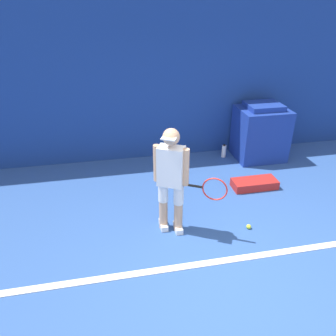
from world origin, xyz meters
name	(u,v)px	position (x,y,z in m)	size (l,w,h in m)	color
ground_plane	(240,286)	(0.00, 0.00, 0.00)	(24.00, 24.00, 0.00)	#2D5193
back_wall	(175,78)	(0.00, 3.66, 1.58)	(24.00, 0.10, 3.15)	navy
court_baseline	(228,260)	(0.00, 0.41, 0.01)	(21.60, 0.10, 0.01)	white
tennis_player	(172,178)	(-0.57, 1.18, 0.85)	(0.89, 0.54, 1.54)	tan
tennis_ball	(249,227)	(0.52, 0.97, 0.03)	(0.07, 0.07, 0.07)	#D1E533
covered_chair	(260,132)	(1.66, 3.15, 0.54)	(0.95, 0.81, 1.13)	navy
equipment_bag	(254,184)	(1.08, 2.02, 0.07)	(0.78, 0.33, 0.15)	#B2231E
water_bottle	(224,151)	(0.97, 3.29, 0.13)	(0.09, 0.09, 0.28)	white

